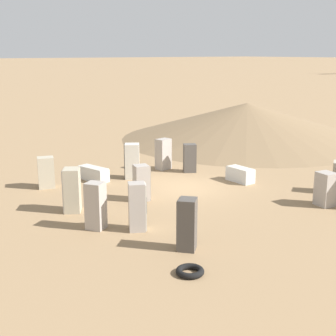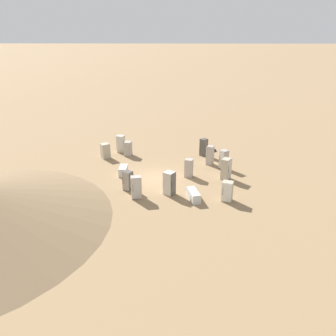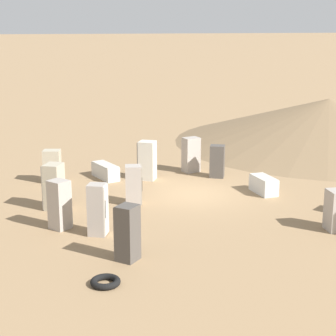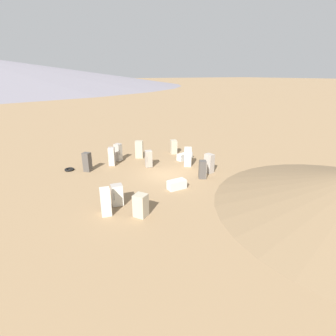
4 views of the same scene
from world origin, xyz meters
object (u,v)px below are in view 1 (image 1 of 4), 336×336
discarded_fridge_1 (142,183)px  discarded_fridge_6 (46,172)px  discarded_fridge_0 (240,175)px  discarded_fridge_2 (93,174)px  discarded_fridge_8 (132,161)px  discarded_fridge_11 (190,158)px  scrap_tire (190,271)px  discarded_fridge_7 (96,206)px  discarded_fridge_5 (137,207)px  discarded_fridge_3 (187,224)px  discarded_fridge_13 (163,154)px  discarded_fridge_9 (326,189)px  discarded_fridge_10 (72,190)px

discarded_fridge_1 → discarded_fridge_6: (2.69, -4.37, -0.04)m
discarded_fridge_0 → discarded_fridge_2: 7.51m
discarded_fridge_8 → discarded_fridge_11: discarded_fridge_8 is taller
discarded_fridge_0 → discarded_fridge_6: discarded_fridge_6 is taller
discarded_fridge_2 → scrap_tire: discarded_fridge_2 is taller
scrap_tire → discarded_fridge_7: bearing=-83.9°
discarded_fridge_5 → discarded_fridge_6: 7.36m
discarded_fridge_3 → discarded_fridge_11: 10.44m
discarded_fridge_2 → discarded_fridge_1: bearing=-100.9°
discarded_fridge_0 → discarded_fridge_13: size_ratio=0.85×
discarded_fridge_1 → discarded_fridge_6: bearing=-133.9°
discarded_fridge_9 → discarded_fridge_3: bearing=-79.5°
discarded_fridge_6 → discarded_fridge_8: bearing=6.2°
discarded_fridge_8 → discarded_fridge_10: 5.61m
discarded_fridge_0 → discarded_fridge_1: 5.75m
discarded_fridge_8 → scrap_tire: 11.18m
discarded_fridge_0 → discarded_fridge_10: (8.86, -0.72, 0.55)m
discarded_fridge_0 → discarded_fridge_11: discarded_fridge_11 is taller
discarded_fridge_1 → discarded_fridge_10: (3.14, -0.39, 0.11)m
discarded_fridge_13 → discarded_fridge_0: bearing=-80.4°
discarded_fridge_3 → discarded_fridge_9: (-7.65, -0.18, -0.15)m
discarded_fridge_2 → discarded_fridge_3: (1.44, 9.64, 0.53)m
discarded_fridge_5 → discarded_fridge_6: size_ratio=1.20×
discarded_fridge_5 → discarded_fridge_8: size_ratio=0.99×
discarded_fridge_7 → discarded_fridge_10: discarded_fridge_10 is taller
discarded_fridge_9 → discarded_fridge_13: (1.94, -9.31, 0.13)m
discarded_fridge_5 → discarded_fridge_10: size_ratio=1.00×
discarded_fridge_1 → discarded_fridge_11: bearing=134.0°
discarded_fridge_5 → discarded_fridge_8: 7.36m
discarded_fridge_3 → scrap_tire: discarded_fridge_3 is taller
discarded_fridge_7 → discarded_fridge_10: (-0.09, -2.31, 0.02)m
discarded_fridge_2 → discarded_fridge_10: discarded_fridge_10 is taller
discarded_fridge_1 → discarded_fridge_5: bearing=-20.5°
discarded_fridge_1 → discarded_fridge_7: bearing=-44.8°
discarded_fridge_9 → discarded_fridge_10: size_ratio=0.80×
discarded_fridge_7 → discarded_fridge_13: 9.44m
discarded_fridge_0 → discarded_fridge_7: size_ratio=0.82×
discarded_fridge_9 → scrap_tire: size_ratio=1.72×
discarded_fridge_10 → discarded_fridge_11: (-8.01, -2.36, -0.14)m
discarded_fridge_1 → discarded_fridge_9: bearing=63.5°
discarded_fridge_8 → discarded_fridge_11: 3.36m
discarded_fridge_3 → scrap_tire: size_ratio=2.07×
discarded_fridge_3 → discarded_fridge_9: size_ratio=1.21×
discarded_fridge_0 → discarded_fridge_13: 4.76m
discarded_fridge_6 → discarded_fridge_1: bearing=-39.7°
discarded_fridge_2 → discarded_fridge_3: bearing=-112.5°
discarded_fridge_0 → discarded_fridge_7: bearing=9.1°
discarded_fridge_7 → scrap_tire: size_ratio=2.08×
discarded_fridge_6 → discarded_fridge_9: (-8.67, 9.58, -0.03)m
discarded_fridge_6 → scrap_tire: (0.01, 11.24, -0.67)m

